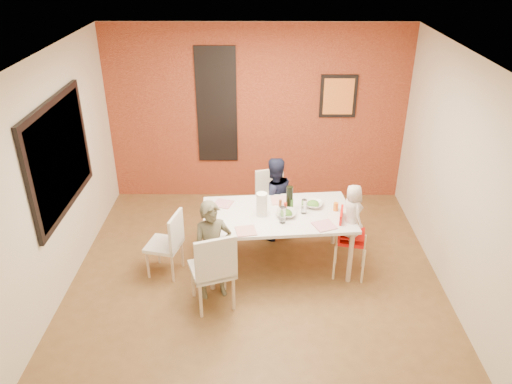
{
  "coord_description": "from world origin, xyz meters",
  "views": [
    {
      "loc": [
        0.04,
        -4.96,
        3.79
      ],
      "look_at": [
        0.0,
        0.3,
        1.05
      ],
      "focal_mm": 35.0,
      "sensor_mm": 36.0,
      "label": 1
    }
  ],
  "objects_px": {
    "high_chair": "(348,237)",
    "child_far": "(274,199)",
    "chair_left": "(169,241)",
    "paper_towel_roll": "(262,204)",
    "wine_bottle": "(289,198)",
    "dining_table": "(278,218)",
    "child_near": "(213,251)",
    "chair_near": "(214,268)",
    "toddler": "(352,212)",
    "chair_far": "(271,197)"
  },
  "relations": [
    {
      "from": "dining_table",
      "to": "child_far",
      "type": "bearing_deg",
      "value": 93.02
    },
    {
      "from": "child_near",
      "to": "wine_bottle",
      "type": "distance_m",
      "value": 1.17
    },
    {
      "from": "chair_far",
      "to": "wine_bottle",
      "type": "distance_m",
      "value": 0.93
    },
    {
      "from": "wine_bottle",
      "to": "paper_towel_roll",
      "type": "xyz_separation_m",
      "value": [
        -0.34,
        -0.14,
        -0.01
      ]
    },
    {
      "from": "chair_near",
      "to": "toddler",
      "type": "relative_size",
      "value": 1.41
    },
    {
      "from": "chair_left",
      "to": "child_near",
      "type": "distance_m",
      "value": 0.71
    },
    {
      "from": "chair_far",
      "to": "child_near",
      "type": "bearing_deg",
      "value": -131.4
    },
    {
      "from": "chair_left",
      "to": "high_chair",
      "type": "height_order",
      "value": "high_chair"
    },
    {
      "from": "child_far",
      "to": "high_chair",
      "type": "bearing_deg",
      "value": 116.45
    },
    {
      "from": "high_chair",
      "to": "child_far",
      "type": "bearing_deg",
      "value": 58.75
    },
    {
      "from": "high_chair",
      "to": "dining_table",
      "type": "bearing_deg",
      "value": 91.05
    },
    {
      "from": "chair_near",
      "to": "child_near",
      "type": "height_order",
      "value": "child_near"
    },
    {
      "from": "chair_near",
      "to": "dining_table",
      "type": "bearing_deg",
      "value": -150.28
    },
    {
      "from": "chair_near",
      "to": "chair_left",
      "type": "bearing_deg",
      "value": -67.04
    },
    {
      "from": "chair_far",
      "to": "chair_left",
      "type": "xyz_separation_m",
      "value": [
        -1.26,
        -1.09,
        -0.02
      ]
    },
    {
      "from": "toddler",
      "to": "chair_left",
      "type": "bearing_deg",
      "value": 71.3
    },
    {
      "from": "child_near",
      "to": "wine_bottle",
      "type": "height_order",
      "value": "child_near"
    },
    {
      "from": "chair_near",
      "to": "child_far",
      "type": "distance_m",
      "value": 1.66
    },
    {
      "from": "chair_left",
      "to": "child_far",
      "type": "relative_size",
      "value": 0.71
    },
    {
      "from": "chair_left",
      "to": "child_far",
      "type": "bearing_deg",
      "value": 136.89
    },
    {
      "from": "chair_near",
      "to": "paper_towel_roll",
      "type": "bearing_deg",
      "value": -142.96
    },
    {
      "from": "dining_table",
      "to": "paper_towel_roll",
      "type": "xyz_separation_m",
      "value": [
        -0.2,
        -0.04,
        0.21
      ]
    },
    {
      "from": "chair_near",
      "to": "high_chair",
      "type": "height_order",
      "value": "chair_near"
    },
    {
      "from": "child_far",
      "to": "paper_towel_roll",
      "type": "bearing_deg",
      "value": 56.79
    },
    {
      "from": "chair_near",
      "to": "high_chair",
      "type": "xyz_separation_m",
      "value": [
        1.57,
        0.68,
        -0.03
      ]
    },
    {
      "from": "child_far",
      "to": "wine_bottle",
      "type": "distance_m",
      "value": 0.67
    },
    {
      "from": "high_chair",
      "to": "wine_bottle",
      "type": "bearing_deg",
      "value": 81.77
    },
    {
      "from": "paper_towel_roll",
      "to": "wine_bottle",
      "type": "bearing_deg",
      "value": 22.49
    },
    {
      "from": "child_far",
      "to": "dining_table",
      "type": "bearing_deg",
      "value": 72.71
    },
    {
      "from": "high_chair",
      "to": "child_far",
      "type": "distance_m",
      "value": 1.21
    },
    {
      "from": "dining_table",
      "to": "chair_far",
      "type": "xyz_separation_m",
      "value": [
        -0.06,
        0.9,
        -0.2
      ]
    },
    {
      "from": "child_near",
      "to": "chair_far",
      "type": "bearing_deg",
      "value": 46.74
    },
    {
      "from": "high_chair",
      "to": "paper_towel_roll",
      "type": "relative_size",
      "value": 2.97
    },
    {
      "from": "wine_bottle",
      "to": "paper_towel_roll",
      "type": "bearing_deg",
      "value": -157.51
    },
    {
      "from": "toddler",
      "to": "dining_table",
      "type": "bearing_deg",
      "value": 59.6
    },
    {
      "from": "chair_left",
      "to": "toddler",
      "type": "xyz_separation_m",
      "value": [
        2.19,
        0.02,
        0.4
      ]
    },
    {
      "from": "high_chair",
      "to": "wine_bottle",
      "type": "xyz_separation_m",
      "value": [
        -0.71,
        0.26,
        0.38
      ]
    },
    {
      "from": "dining_table",
      "to": "chair_near",
      "type": "relative_size",
      "value": 1.92
    },
    {
      "from": "high_chair",
      "to": "child_far",
      "type": "xyz_separation_m",
      "value": [
        -0.88,
        0.83,
        0.07
      ]
    },
    {
      "from": "high_chair",
      "to": "toddler",
      "type": "relative_size",
      "value": 1.25
    },
    {
      "from": "dining_table",
      "to": "high_chair",
      "type": "relative_size",
      "value": 2.16
    },
    {
      "from": "toddler",
      "to": "paper_towel_roll",
      "type": "xyz_separation_m",
      "value": [
        -1.07,
        0.13,
        0.03
      ]
    },
    {
      "from": "high_chair",
      "to": "child_near",
      "type": "bearing_deg",
      "value": 117.16
    },
    {
      "from": "child_far",
      "to": "wine_bottle",
      "type": "height_order",
      "value": "child_far"
    },
    {
      "from": "paper_towel_roll",
      "to": "child_near",
      "type": "bearing_deg",
      "value": -134.98
    },
    {
      "from": "chair_near",
      "to": "chair_far",
      "type": "distance_m",
      "value": 1.86
    },
    {
      "from": "child_far",
      "to": "paper_towel_roll",
      "type": "distance_m",
      "value": 0.79
    },
    {
      "from": "paper_towel_roll",
      "to": "chair_near",
      "type": "bearing_deg",
      "value": -123.28
    },
    {
      "from": "dining_table",
      "to": "toddler",
      "type": "relative_size",
      "value": 2.7
    },
    {
      "from": "chair_far",
      "to": "toddler",
      "type": "height_order",
      "value": "toddler"
    }
  ]
}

